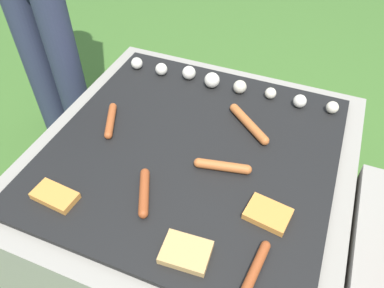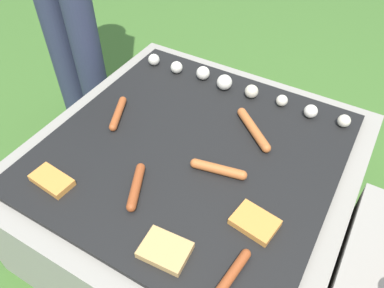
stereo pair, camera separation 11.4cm
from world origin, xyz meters
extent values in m
plane|color=#3D6628|center=(0.00, 0.00, 0.00)|extent=(14.00, 14.00, 0.00)
cube|color=gray|center=(0.00, 0.00, 0.21)|extent=(0.98, 0.98, 0.42)
cube|color=black|center=(0.00, 0.00, 0.43)|extent=(0.86, 0.86, 0.02)
cylinder|color=#2D334C|center=(-0.84, 0.29, 0.42)|extent=(0.12, 0.12, 0.85)
cylinder|color=#2D334C|center=(-0.69, 0.29, 0.42)|extent=(0.12, 0.12, 0.85)
cylinder|color=#B7602D|center=(0.13, 0.16, 0.45)|extent=(0.16, 0.14, 0.03)
sphere|color=#B7602D|center=(0.20, 0.10, 0.45)|extent=(0.03, 0.03, 0.03)
sphere|color=#B7602D|center=(0.07, 0.22, 0.45)|extent=(0.03, 0.03, 0.03)
cylinder|color=#93421E|center=(-0.05, -0.22, 0.45)|extent=(0.08, 0.14, 0.03)
sphere|color=#93421E|center=(-0.08, -0.15, 0.45)|extent=(0.03, 0.03, 0.03)
sphere|color=#93421E|center=(-0.02, -0.28, 0.45)|extent=(0.03, 0.03, 0.03)
cylinder|color=#A34C23|center=(-0.29, 0.01, 0.45)|extent=(0.08, 0.14, 0.03)
sphere|color=#A34C23|center=(-0.32, 0.07, 0.45)|extent=(0.03, 0.03, 0.03)
sphere|color=#A34C23|center=(-0.26, -0.06, 0.45)|extent=(0.03, 0.03, 0.03)
cylinder|color=#B7602D|center=(0.11, -0.05, 0.45)|extent=(0.15, 0.06, 0.03)
sphere|color=#B7602D|center=(0.18, -0.03, 0.45)|extent=(0.03, 0.03, 0.03)
sphere|color=#B7602D|center=(0.04, -0.06, 0.45)|extent=(0.03, 0.03, 0.03)
cylinder|color=#93421E|center=(0.29, -0.32, 0.45)|extent=(0.04, 0.15, 0.02)
sphere|color=#93421E|center=(0.29, -0.25, 0.45)|extent=(0.02, 0.02, 0.02)
cube|color=#D18438|center=(0.28, -0.16, 0.45)|extent=(0.12, 0.10, 0.02)
cube|color=#D18438|center=(-0.28, -0.32, 0.45)|extent=(0.13, 0.08, 0.02)
cube|color=tan|center=(0.12, -0.34, 0.45)|extent=(0.12, 0.10, 0.02)
sphere|color=silver|center=(-0.37, 0.33, 0.46)|extent=(0.04, 0.04, 0.04)
sphere|color=silver|center=(-0.26, 0.33, 0.46)|extent=(0.05, 0.05, 0.05)
sphere|color=silver|center=(-0.15, 0.34, 0.46)|extent=(0.05, 0.05, 0.05)
sphere|color=silver|center=(-0.05, 0.33, 0.47)|extent=(0.06, 0.06, 0.06)
sphere|color=beige|center=(0.05, 0.33, 0.46)|extent=(0.05, 0.05, 0.05)
sphere|color=beige|center=(0.16, 0.34, 0.46)|extent=(0.04, 0.04, 0.04)
sphere|color=silver|center=(0.27, 0.33, 0.46)|extent=(0.05, 0.05, 0.05)
sphere|color=beige|center=(0.38, 0.34, 0.46)|extent=(0.04, 0.04, 0.04)
camera|label=1|loc=(0.30, -0.75, 1.27)|focal=35.00mm
camera|label=2|loc=(0.41, -0.70, 1.27)|focal=35.00mm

